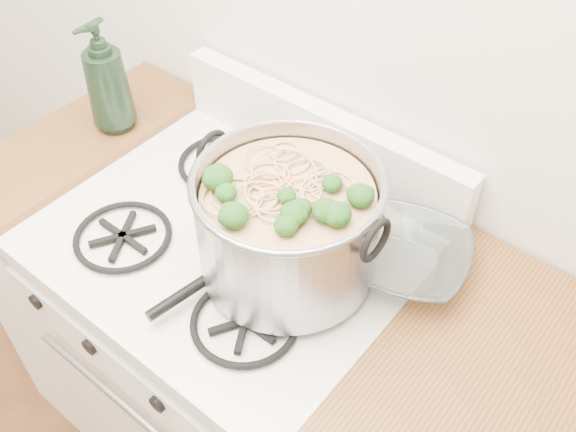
% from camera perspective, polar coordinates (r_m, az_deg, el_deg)
% --- Properties ---
extents(gas_range, '(0.76, 0.66, 0.92)m').
position_cam_1_polar(gas_range, '(1.72, -4.08, -12.53)').
color(gas_range, white).
rests_on(gas_range, ground).
extents(counter_left, '(0.25, 0.65, 0.92)m').
position_cam_1_polar(counter_left, '(1.95, -15.14, -3.75)').
color(counter_left, silver).
rests_on(counter_left, ground).
extents(stock_pot, '(0.38, 0.35, 0.24)m').
position_cam_1_polar(stock_pot, '(1.18, 0.00, -0.81)').
color(stock_pot, gray).
rests_on(stock_pot, gas_range).
extents(spatula, '(0.33, 0.35, 0.02)m').
position_cam_1_polar(spatula, '(1.28, -2.87, -2.75)').
color(spatula, black).
rests_on(spatula, gas_range).
extents(glass_bowl, '(0.12, 0.12, 0.02)m').
position_cam_1_polar(glass_bowl, '(1.27, 10.27, -4.07)').
color(glass_bowl, white).
rests_on(glass_bowl, gas_range).
extents(bottle, '(0.11, 0.11, 0.28)m').
position_cam_1_polar(bottle, '(1.58, -15.88, 11.82)').
color(bottle, black).
rests_on(bottle, counter_left).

